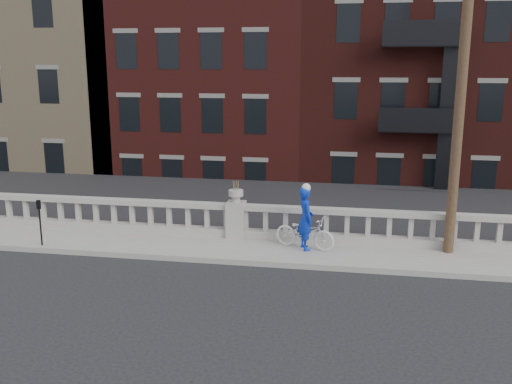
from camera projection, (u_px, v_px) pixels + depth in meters
The scene contains 9 objects.
ground at pixel (203, 291), 13.75m from camera, with size 120.00×120.00×0.00m, color black.
sidewalk at pixel (230, 249), 16.61m from camera, with size 32.00×2.20×0.15m, color gray.
balustrade at pixel (236, 221), 17.39m from camera, with size 28.00×0.34×1.03m.
planter_pedestal at pixel (236, 215), 17.35m from camera, with size 0.55×0.55×1.76m.
lower_level at pixel (309, 106), 35.16m from camera, with size 80.00×44.00×20.80m.
utility_pole at pixel (463, 68), 14.97m from camera, with size 1.60×0.28×10.00m.
parking_meter_b at pixel (40, 217), 16.51m from camera, with size 0.10×0.09×1.36m.
bicycle at pixel (305, 232), 16.36m from camera, with size 0.63×1.79×0.94m, color silver.
cyclist at pixel (306, 218), 16.17m from camera, with size 0.66×0.44×1.82m, color #0B2AB2.
Camera 1 is at (3.50, -12.43, 5.47)m, focal length 40.00 mm.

